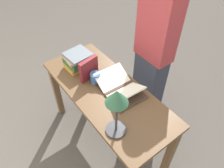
{
  "coord_description": "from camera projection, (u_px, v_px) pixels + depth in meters",
  "views": [
    {
      "loc": [
        -1.06,
        0.74,
        2.13
      ],
      "look_at": [
        -0.03,
        -0.04,
        0.84
      ],
      "focal_mm": 35.0,
      "sensor_mm": 36.0,
      "label": 1
    }
  ],
  "objects": [
    {
      "name": "book_stack_tall",
      "position": [
        79.0,
        60.0,
        2.06
      ],
      "size": [
        0.23,
        0.26,
        0.15
      ],
      "color": "#BC8933",
      "rests_on": "reading_desk"
    },
    {
      "name": "reading_lamp",
      "position": [
        117.0,
        102.0,
        1.38
      ],
      "size": [
        0.15,
        0.15,
        0.42
      ],
      "color": "#2D2D33",
      "rests_on": "reading_desk"
    },
    {
      "name": "person_reader",
      "position": [
        153.0,
        54.0,
        2.13
      ],
      "size": [
        0.36,
        0.21,
        1.68
      ],
      "rotation": [
        0.0,
        0.0,
        3.14
      ],
      "color": "#2D3342",
      "rests_on": "ground_plane"
    },
    {
      "name": "reading_desk",
      "position": [
        107.0,
        100.0,
        1.97
      ],
      "size": [
        1.35,
        0.57,
        0.76
      ],
      "color": "brown",
      "rests_on": "ground_plane"
    },
    {
      "name": "ground_plane",
      "position": [
        108.0,
        137.0,
        2.42
      ],
      "size": [
        12.0,
        12.0,
        0.0
      ],
      "primitive_type": "plane",
      "color": "#47423D"
    },
    {
      "name": "open_book",
      "position": [
        119.0,
        86.0,
        1.88
      ],
      "size": [
        0.47,
        0.32,
        0.1
      ],
      "rotation": [
        0.0,
        0.0,
        -0.04
      ],
      "color": "#38281E",
      "rests_on": "reading_desk"
    },
    {
      "name": "coffee_mug",
      "position": [
        95.0,
        78.0,
        1.93
      ],
      "size": [
        0.12,
        0.09,
        0.1
      ],
      "rotation": [
        0.0,
        0.0,
        0.25
      ],
      "color": "#335184",
      "rests_on": "reading_desk"
    },
    {
      "name": "book_standing_upright",
      "position": [
        89.0,
        69.0,
        1.92
      ],
      "size": [
        0.07,
        0.2,
        0.21
      ],
      "rotation": [
        0.0,
        0.0,
        0.17
      ],
      "color": "maroon",
      "rests_on": "reading_desk"
    }
  ]
}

